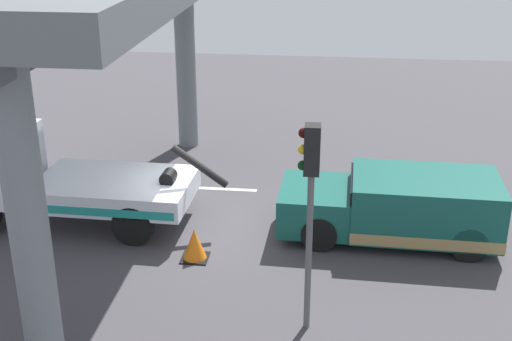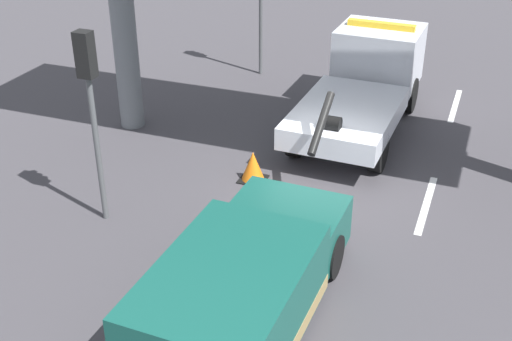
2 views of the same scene
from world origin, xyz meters
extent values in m
cube|color=#423F44|center=(0.00, 0.00, -0.05)|extent=(60.00, 40.00, 0.10)
cube|color=silver|center=(0.00, -2.35, 0.00)|extent=(2.60, 0.16, 0.01)
cube|color=silver|center=(6.00, -2.35, 0.00)|extent=(2.60, 0.16, 0.01)
cube|color=silver|center=(2.00, 0.03, 0.93)|extent=(3.91, 2.51, 0.55)
cube|color=silver|center=(5.32, -0.06, 1.48)|extent=(2.11, 2.36, 1.65)
cube|color=black|center=(5.94, -0.08, 1.84)|extent=(0.12, 2.21, 0.66)
cube|color=teal|center=(2.03, 1.24, 0.84)|extent=(3.65, 0.13, 0.20)
cylinder|color=black|center=(-0.19, 0.10, 1.66)|extent=(1.42, 0.22, 1.07)
cylinder|color=black|center=(0.61, 0.07, 1.32)|extent=(0.37, 0.46, 0.36)
cube|color=yellow|center=(5.32, -0.06, 2.38)|extent=(0.30, 1.93, 0.16)
cylinder|color=black|center=(5.15, 0.98, 0.50)|extent=(1.01, 0.35, 1.00)
cylinder|color=black|center=(5.09, -1.10, 0.50)|extent=(1.01, 0.35, 1.00)
cylinder|color=black|center=(1.26, 1.10, 0.50)|extent=(1.01, 0.35, 1.00)
cylinder|color=black|center=(1.20, -0.98, 0.50)|extent=(1.01, 0.35, 1.00)
cube|color=#145147|center=(-5.61, 0.02, 0.91)|extent=(3.52, 2.30, 1.35)
cube|color=#145147|center=(-3.02, -0.06, 0.71)|extent=(1.79, 2.16, 0.95)
cube|color=black|center=(-3.87, -0.03, 1.20)|extent=(0.12, 1.94, 0.59)
cube|color=#9E8451|center=(-5.61, 0.02, 0.41)|extent=(3.54, 2.32, 0.28)
cylinder|color=black|center=(-3.15, 0.91, 0.42)|extent=(0.85, 0.30, 0.84)
cylinder|color=black|center=(-3.20, -1.01, 0.42)|extent=(0.85, 0.30, 0.84)
cylinder|color=slate|center=(1.40, 5.91, 2.84)|extent=(0.64, 0.64, 5.68)
cylinder|color=#515456|center=(-3.00, 4.01, 1.60)|extent=(0.12, 0.12, 3.20)
cube|color=black|center=(-3.00, 4.01, 3.65)|extent=(0.28, 0.32, 0.90)
sphere|color=#360605|center=(-2.84, 4.01, 3.95)|extent=(0.18, 0.18, 0.18)
sphere|color=gold|center=(-2.84, 4.01, 3.65)|extent=(0.18, 0.18, 0.18)
sphere|color=black|center=(-2.84, 4.01, 3.35)|extent=(0.18, 0.18, 0.18)
cylinder|color=#515456|center=(6.50, 4.01, 1.85)|extent=(0.12, 0.12, 3.69)
cone|color=orange|center=(-0.33, 1.65, 0.37)|extent=(0.56, 0.56, 0.74)
cube|color=black|center=(-0.33, 1.65, 0.01)|extent=(0.62, 0.62, 0.03)
camera|label=1|loc=(-3.29, 15.00, 7.70)|focal=47.29mm
camera|label=2|loc=(-13.02, -3.25, 7.67)|focal=46.26mm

